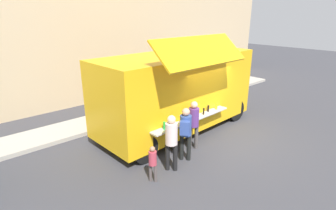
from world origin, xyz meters
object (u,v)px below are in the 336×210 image
object	(u,v)px
trash_bin	(195,90)
customer_front_ordering	(194,121)
customer_rear_waiting	(171,138)
food_truck_main	(177,90)
child_near_queue	(153,161)
customer_mid_with_backpack	(185,129)

from	to	relation	value
trash_bin	customer_front_ordering	world-z (taller)	customer_front_ordering
customer_front_ordering	customer_rear_waiting	size ratio (longest dim) A/B	0.98
food_truck_main	child_near_queue	xyz separation A→B (m)	(-2.90, -2.14, -0.99)
customer_mid_with_backpack	child_near_queue	bearing A→B (deg)	148.96
food_truck_main	child_near_queue	distance (m)	3.73
food_truck_main	child_near_queue	world-z (taller)	food_truck_main
food_truck_main	customer_mid_with_backpack	world-z (taller)	food_truck_main
customer_front_ordering	customer_mid_with_backpack	distance (m)	0.84
customer_mid_with_backpack	food_truck_main	bearing A→B (deg)	13.04
food_truck_main	customer_front_ordering	bearing A→B (deg)	-116.69
customer_mid_with_backpack	trash_bin	bearing A→B (deg)	0.57
food_truck_main	customer_rear_waiting	size ratio (longest dim) A/B	3.77
customer_mid_with_backpack	customer_rear_waiting	distance (m)	0.70
customer_rear_waiting	customer_mid_with_backpack	bearing A→B (deg)	-30.16
child_near_queue	customer_rear_waiting	bearing A→B (deg)	-29.40
customer_mid_with_backpack	child_near_queue	distance (m)	1.53
trash_bin	child_near_queue	size ratio (longest dim) A/B	0.87
customer_front_ordering	customer_rear_waiting	xyz separation A→B (m)	(-1.44, -0.50, 0.02)
trash_bin	customer_rear_waiting	xyz separation A→B (m)	(-5.66, -4.36, 0.56)
customer_mid_with_backpack	child_near_queue	size ratio (longest dim) A/B	1.62
child_near_queue	customer_mid_with_backpack	bearing A→B (deg)	-27.90
trash_bin	customer_front_ordering	bearing A→B (deg)	-137.52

